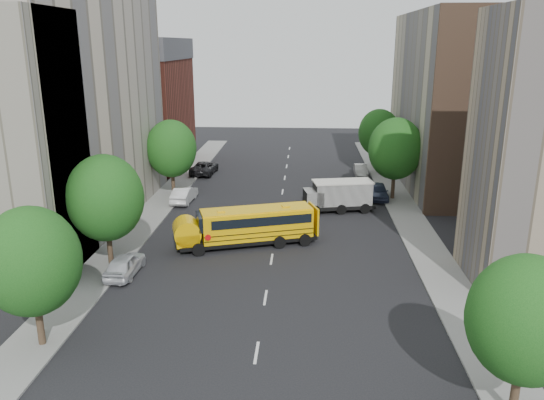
# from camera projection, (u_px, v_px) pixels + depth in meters

# --- Properties ---
(ground) EXTENTS (120.00, 120.00, 0.00)m
(ground) POSITION_uv_depth(u_px,v_px,m) (273.00, 249.00, 39.88)
(ground) COLOR black
(ground) RESTS_ON ground
(sidewalk_left) EXTENTS (3.00, 80.00, 0.12)m
(sidewalk_left) POSITION_uv_depth(u_px,v_px,m) (143.00, 223.00, 45.33)
(sidewalk_left) COLOR slate
(sidewalk_left) RESTS_ON ground
(sidewalk_right) EXTENTS (3.00, 80.00, 0.12)m
(sidewalk_right) POSITION_uv_depth(u_px,v_px,m) (415.00, 229.00, 43.96)
(sidewalk_right) COLOR slate
(sidewalk_right) RESTS_ON ground
(lane_markings) EXTENTS (0.15, 64.00, 0.01)m
(lane_markings) POSITION_uv_depth(u_px,v_px,m) (280.00, 209.00, 49.45)
(lane_markings) COLOR silver
(lane_markings) RESTS_ON ground
(building_left_cream) EXTENTS (10.00, 26.00, 20.00)m
(building_left_cream) POSITION_uv_depth(u_px,v_px,m) (61.00, 104.00, 43.86)
(building_left_cream) COLOR #C2B39C
(building_left_cream) RESTS_ON ground
(building_left_redbrick) EXTENTS (10.00, 15.00, 13.00)m
(building_left_redbrick) POSITION_uv_depth(u_px,v_px,m) (143.00, 113.00, 65.91)
(building_left_redbrick) COLOR maroon
(building_left_redbrick) RESTS_ON ground
(building_right_far) EXTENTS (10.00, 22.00, 18.00)m
(building_right_far) POSITION_uv_depth(u_px,v_px,m) (456.00, 102.00, 55.39)
(building_right_far) COLOR tan
(building_right_far) RESTS_ON ground
(building_right_sidewall) EXTENTS (10.10, 0.30, 18.00)m
(building_right_sidewall) POSITION_uv_depth(u_px,v_px,m) (492.00, 115.00, 44.86)
(building_right_sidewall) COLOR brown
(building_right_sidewall) RESTS_ON ground
(street_tree_0) EXTENTS (4.80, 4.80, 7.41)m
(street_tree_0) POSITION_uv_depth(u_px,v_px,m) (31.00, 261.00, 25.82)
(street_tree_0) COLOR #38281C
(street_tree_0) RESTS_ON ground
(street_tree_1) EXTENTS (5.12, 5.12, 7.90)m
(street_tree_1) POSITION_uv_depth(u_px,v_px,m) (105.00, 198.00, 35.30)
(street_tree_1) COLOR #38281C
(street_tree_1) RESTS_ON ground
(street_tree_2) EXTENTS (4.99, 4.99, 7.71)m
(street_tree_2) POSITION_uv_depth(u_px,v_px,m) (171.00, 149.00, 52.57)
(street_tree_2) COLOR #38281C
(street_tree_2) RESTS_ON ground
(street_tree_3) EXTENTS (4.61, 4.61, 7.11)m
(street_tree_3) POSITION_uv_depth(u_px,v_px,m) (526.00, 320.00, 20.73)
(street_tree_3) COLOR #38281C
(street_tree_3) RESTS_ON ground
(street_tree_4) EXTENTS (5.25, 5.25, 8.10)m
(street_tree_4) POSITION_uv_depth(u_px,v_px,m) (395.00, 149.00, 51.18)
(street_tree_4) COLOR #38281C
(street_tree_4) RESTS_ON ground
(street_tree_5) EXTENTS (4.86, 4.86, 7.51)m
(street_tree_5) POSITION_uv_depth(u_px,v_px,m) (379.00, 133.00, 62.77)
(street_tree_5) COLOR #38281C
(street_tree_5) RESTS_ON ground
(school_bus) EXTENTS (10.66, 5.46, 2.95)m
(school_bus) POSITION_uv_depth(u_px,v_px,m) (246.00, 225.00, 40.14)
(school_bus) COLOR black
(school_bus) RESTS_ON ground
(safari_truck) EXTENTS (7.01, 3.62, 2.86)m
(safari_truck) POSITION_uv_depth(u_px,v_px,m) (338.00, 195.00, 48.45)
(safari_truck) COLOR black
(safari_truck) RESTS_ON ground
(parked_car_0) EXTENTS (1.87, 4.41, 1.49)m
(parked_car_0) POSITION_uv_depth(u_px,v_px,m) (125.00, 264.00, 35.22)
(parked_car_0) COLOR silver
(parked_car_0) RESTS_ON ground
(parked_car_1) EXTENTS (1.87, 4.72, 1.53)m
(parked_car_1) POSITION_uv_depth(u_px,v_px,m) (184.00, 194.00, 51.47)
(parked_car_1) COLOR silver
(parked_car_1) RESTS_ON ground
(parked_car_2) EXTENTS (2.86, 5.63, 1.52)m
(parked_car_2) POSITION_uv_depth(u_px,v_px,m) (204.00, 168.00, 62.63)
(parked_car_2) COLOR black
(parked_car_2) RESTS_ON ground
(parked_car_4) EXTENTS (1.93, 4.56, 1.54)m
(parked_car_4) POSITION_uv_depth(u_px,v_px,m) (378.00, 191.00, 52.56)
(parked_car_4) COLOR #363F5E
(parked_car_4) RESTS_ON ground
(parked_car_5) EXTENTS (1.42, 4.05, 1.33)m
(parked_car_5) POSITION_uv_depth(u_px,v_px,m) (361.00, 170.00, 61.75)
(parked_car_5) COLOR #969591
(parked_car_5) RESTS_ON ground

